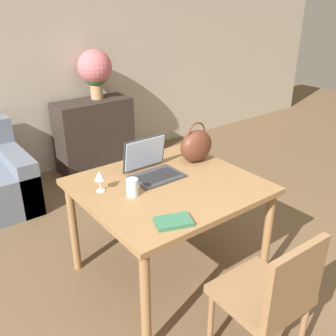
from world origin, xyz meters
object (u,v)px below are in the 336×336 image
at_px(laptop, 151,165).
at_px(wine_glass, 99,177).
at_px(handbag, 196,146).
at_px(chair, 271,295).
at_px(drinking_glass, 132,187).
at_px(flower_vase, 95,70).

distance_m(laptop, wine_glass, 0.42).
relative_size(laptop, wine_glass, 2.44).
relative_size(laptop, handbag, 1.11).
distance_m(chair, wine_glass, 1.27).
relative_size(chair, handbag, 2.76).
bearing_deg(drinking_glass, laptop, 33.91).
bearing_deg(chair, drinking_glass, 106.16).
bearing_deg(wine_glass, flower_vase, 62.80).
bearing_deg(laptop, drinking_glass, -146.09).
bearing_deg(laptop, flower_vase, 73.28).
height_order(chair, wine_glass, wine_glass).
distance_m(drinking_glass, flower_vase, 2.35).
distance_m(chair, handbag, 1.29).
relative_size(laptop, flower_vase, 0.63).
xyz_separation_m(chair, drinking_glass, (-0.25, 0.96, 0.33)).
bearing_deg(drinking_glass, chair, -75.35).
height_order(wine_glass, handbag, handbag).
xyz_separation_m(drinking_glass, wine_glass, (-0.14, 0.18, 0.05)).
relative_size(wine_glass, handbag, 0.46).
xyz_separation_m(laptop, drinking_glass, (-0.29, -0.19, -0.01)).
relative_size(chair, wine_glass, 6.05).
distance_m(drinking_glass, wine_glass, 0.23).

